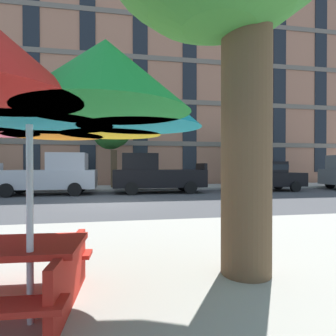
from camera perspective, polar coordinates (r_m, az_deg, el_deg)
ground_plane at (r=11.75m, az=-11.64°, el=-7.01°), size 120.00×120.00×0.00m
sidewalk_near_patio at (r=3.05m, az=-16.86°, el=-28.58°), size 56.00×9.00×0.12m
sidewalk_far at (r=18.51m, az=-11.07°, el=-4.06°), size 56.00×3.60×0.12m
apartment_building at (r=27.41m, az=-10.80°, el=14.16°), size 37.84×12.08×16.00m
pickup_silver_midblock at (r=15.76m, az=-23.03°, el=-1.38°), size 5.10×2.12×2.20m
pickup_black at (r=15.48m, az=-2.73°, el=-1.37°), size 5.10×2.12×2.20m
sedan_black at (r=17.65m, az=19.41°, el=-1.41°), size 4.40×1.98×1.78m
street_tree_middle at (r=18.35m, az=-11.48°, el=7.17°), size 2.44×2.75×4.84m
street_tree_right at (r=20.02m, az=14.58°, el=4.06°), size 2.10×2.13×3.88m
patio_umbrella at (r=2.83m, az=-26.73°, el=13.21°), size 3.16×3.16×2.50m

